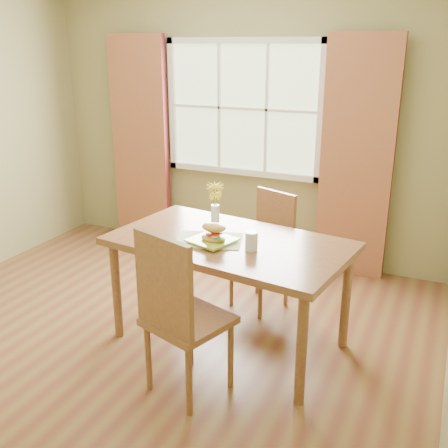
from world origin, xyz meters
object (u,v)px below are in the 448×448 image
Objects in this scene: chair_near at (177,310)px; flower_vase at (215,200)px; dining_table at (229,251)px; water_glass at (251,241)px; croissant_sandwich at (214,233)px; chair_far at (266,244)px.

flower_vase is at bearing 119.52° from chair_near.
water_glass reaches higher than dining_table.
flower_vase is at bearing 140.66° from dining_table.
chair_near is 5.79× the size of croissant_sandwich.
flower_vase is (-0.19, 0.95, 0.40)m from chair_near.
chair_far is 0.90m from croissant_sandwich.
water_glass is (0.18, -0.81, 0.34)m from chair_far.
chair_far is (0.03, 0.70, -0.19)m from dining_table.
dining_table is 9.35× the size of croissant_sandwich.
flower_vase reaches higher than chair_near.
croissant_sandwich is at bearing 111.50° from chair_near.
chair_far is at bearing 61.18° from flower_vase.
flower_vase is (-0.16, 0.36, 0.11)m from croissant_sandwich.
flower_vase is (-0.43, 0.35, 0.14)m from water_glass.
croissant_sandwich is at bearing -178.11° from water_glass.
dining_table is 13.92× the size of water_glass.
chair_far is at bearing 95.42° from dining_table.
chair_near is 0.70m from water_glass.
croissant_sandwich is 0.27m from water_glass.
dining_table is 0.72m from chair_far.
chair_far is 0.71m from flower_vase.
chair_near is 3.32× the size of flower_vase.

